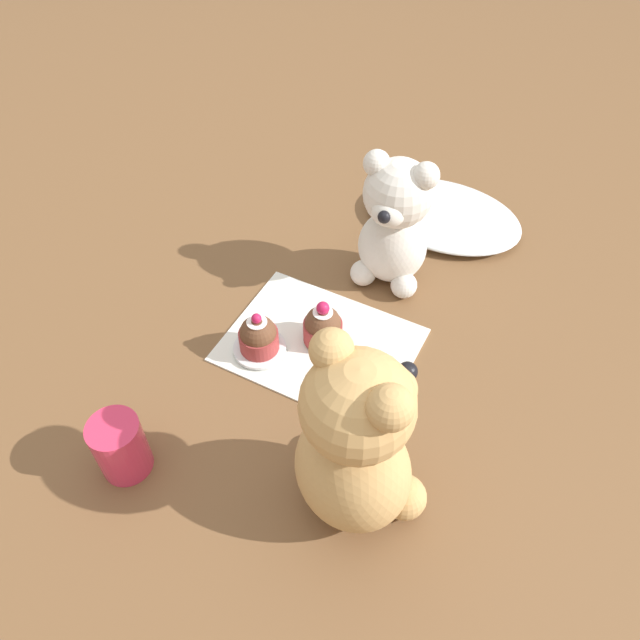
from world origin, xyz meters
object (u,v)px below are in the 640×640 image
(cupcake_near_cream_bear, at_px, (325,327))
(saucer_plate, at_px, (260,348))
(cupcake_near_tan_bear, at_px, (258,336))
(juice_glass, at_px, (120,447))
(teddy_bear_cream, at_px, (394,223))
(teddy_bear_tan, at_px, (357,445))

(cupcake_near_cream_bear, xyz_separation_m, saucer_plate, (-0.07, -0.06, -0.03))
(saucer_plate, height_order, cupcake_near_tan_bear, cupcake_near_tan_bear)
(saucer_plate, distance_m, juice_glass, 0.24)
(juice_glass, bearing_deg, teddy_bear_cream, 71.45)
(teddy_bear_tan, xyz_separation_m, juice_glass, (-0.27, -0.09, -0.08))
(teddy_bear_cream, bearing_deg, juice_glass, -112.10)
(teddy_bear_tan, bearing_deg, juice_glass, 42.54)
(teddy_bear_tan, bearing_deg, teddy_bear_cream, -48.73)
(cupcake_near_tan_bear, xyz_separation_m, juice_glass, (-0.05, -0.23, 0.01))
(teddy_bear_cream, relative_size, cupcake_near_tan_bear, 3.22)
(cupcake_near_tan_bear, bearing_deg, juice_glass, -102.88)
(cupcake_near_cream_bear, relative_size, saucer_plate, 0.99)
(teddy_bear_cream, distance_m, saucer_plate, 0.27)
(teddy_bear_tan, relative_size, cupcake_near_tan_bear, 3.95)
(teddy_bear_cream, distance_m, teddy_bear_tan, 0.39)
(teddy_bear_tan, distance_m, cupcake_near_cream_bear, 0.26)
(cupcake_near_cream_bear, height_order, cupcake_near_tan_bear, cupcake_near_cream_bear)
(juice_glass, bearing_deg, saucer_plate, 77.12)
(cupcake_near_cream_bear, height_order, saucer_plate, cupcake_near_cream_bear)
(cupcake_near_cream_bear, distance_m, juice_glass, 0.32)
(cupcake_near_cream_bear, distance_m, cupcake_near_tan_bear, 0.10)
(cupcake_near_tan_bear, bearing_deg, cupcake_near_cream_bear, 38.47)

